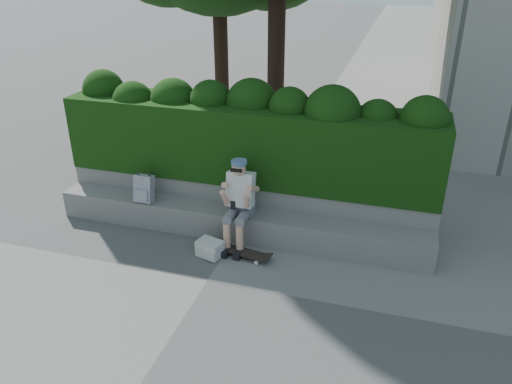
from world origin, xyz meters
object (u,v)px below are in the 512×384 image
(person, at_px, (239,200))
(skateboard, at_px, (241,252))
(backpack_ground, at_px, (210,248))
(backpack_plaid, at_px, (144,189))

(person, relative_size, skateboard, 1.59)
(person, xyz_separation_m, skateboard, (0.13, -0.36, -0.68))
(skateboard, distance_m, backpack_ground, 0.46)
(backpack_ground, bearing_deg, person, 71.01)
(skateboard, relative_size, backpack_ground, 2.35)
(person, relative_size, backpack_ground, 3.73)
(backpack_plaid, xyz_separation_m, backpack_ground, (1.32, -0.54, -0.55))
(person, relative_size, backpack_plaid, 3.12)
(backpack_ground, bearing_deg, skateboard, 28.71)
(person, height_order, backpack_plaid, person)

